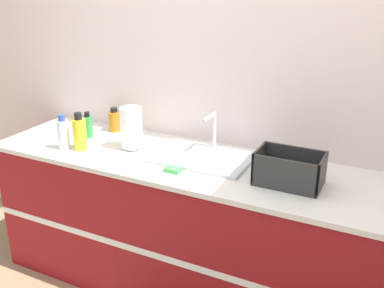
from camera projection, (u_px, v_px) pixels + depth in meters
name	position (u px, v px, depth m)	size (l,w,h in m)	color
wall_back	(218.00, 81.00, 2.78)	(4.92, 0.06, 2.60)	silver
counter_cabinet	(192.00, 228.00, 2.78)	(2.54, 0.69, 0.90)	maroon
sink	(202.00, 156.00, 2.64)	(0.57, 0.38, 0.24)	silver
paper_towel_roll	(131.00, 128.00, 2.75)	(0.13, 0.13, 0.26)	#4C4C51
dish_rack	(289.00, 172.00, 2.31)	(0.34, 0.21, 0.17)	#2D2D2D
bottle_clear	(63.00, 134.00, 2.76)	(0.07, 0.07, 0.22)	silver
bottle_yellow	(80.00, 133.00, 2.75)	(0.08, 0.08, 0.24)	yellow
bottle_green	(88.00, 126.00, 2.96)	(0.06, 0.06, 0.17)	#2D8C3D
bottle_amber	(115.00, 121.00, 3.08)	(0.08, 0.08, 0.17)	#B26B19
sponge	(173.00, 170.00, 2.47)	(0.09, 0.06, 0.02)	#4CB259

